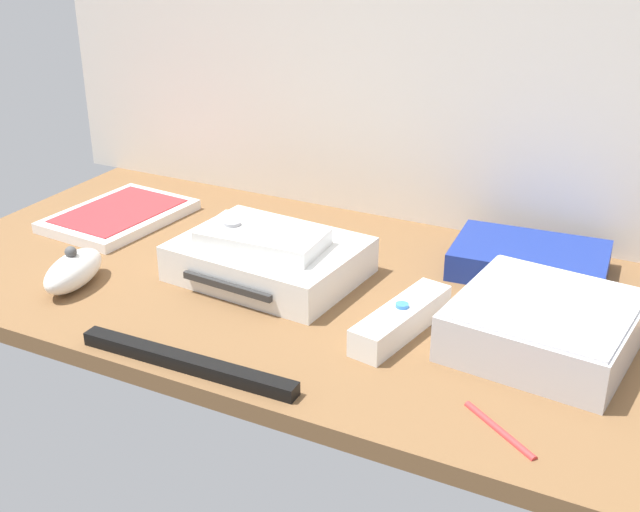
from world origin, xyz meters
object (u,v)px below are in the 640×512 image
Objects in this scene: network_router at (529,260)px; sensor_bar at (187,362)px; mini_computer at (544,325)px; remote_nunchuk at (73,271)px; remote_classic_pad at (263,238)px; game_case at (119,215)px; remote_wand at (401,320)px; game_console at (268,260)px; stylus_pen at (500,427)px.

sensor_bar is (-24.38, -36.46, -1.00)cm from network_router.
mini_computer is 0.77× the size of sensor_bar.
remote_classic_pad is at bearing 21.92° from remote_nunchuk.
remote_wand is at bearing -8.80° from game_case.
remote_wand is 22.69cm from sensor_bar.
remote_classic_pad reaches higher than game_console.
remote_wand is (-8.42, -20.35, -0.19)cm from network_router.
sensor_bar is 30.23cm from stylus_pen.
network_router is (55.25, 9.06, 0.94)cm from game_case.
remote_nunchuk is at bearing -151.38° from remote_classic_pad.
network_router reaches higher than sensor_bar.
remote_wand is at bearing -117.05° from network_router.
remote_classic_pad is at bearing -154.46° from network_router.
game_console is at bearing 174.56° from remote_wand.
stylus_pen is at bearing -29.06° from remote_classic_pad.
game_case is 56.00cm from network_router.
game_case is at bearing 159.00° from stylus_pen.
network_router is 32.92cm from stylus_pen.
network_router is at bearing 33.07° from game_console.
game_console is at bearing 97.65° from sensor_bar.
stylus_pen is (33.18, -17.33, -1.85)cm from game_console.
remote_nunchuk is at bearing -60.17° from game_case.
stylus_pen is (29.95, 4.05, -0.35)cm from sensor_bar.
remote_classic_pad is 21.19cm from sensor_bar.
stylus_pen is at bearing 6.76° from sensor_bar.
network_router is 1.24× the size of remote_wand.
game_console reaches higher than remote_wand.
game_console is at bearing 23.90° from remote_nunchuk.
mini_computer reaches higher than sensor_bar.
game_console is 1.46× the size of remote_wand.
remote_nunchuk is 22.37cm from remote_classic_pad.
game_case is at bearing -175.26° from network_router.
sensor_bar is (30.87, -27.40, -0.06)cm from game_case.
game_console reaches higher than game_case.
mini_computer is 0.98× the size of network_router.
remote_nunchuk is 0.44× the size of sensor_bar.
remote_nunchuk is at bearing 174.77° from stylus_pen.
game_console is at bearing -7.53° from game_case.
remote_wand is (-13.96, -3.54, -1.13)cm from mini_computer.
mini_computer is 35.85cm from sensor_bar.
remote_classic_pad reaches higher than remote_wand.
remote_nunchuk reaches higher than game_console.
game_case is at bearing 105.45° from remote_nunchuk.
mini_computer is at bearing 2.12° from remote_nunchuk.
remote_nunchuk reaches higher than sensor_bar.
remote_nunchuk reaches higher than game_case.
remote_nunchuk is at bearing -153.87° from network_router.
game_case is at bearing 176.36° from remote_wand.
mini_computer is 33.37cm from remote_classic_pad.
remote_classic_pad is (-19.29, 4.28, 3.90)cm from remote_wand.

